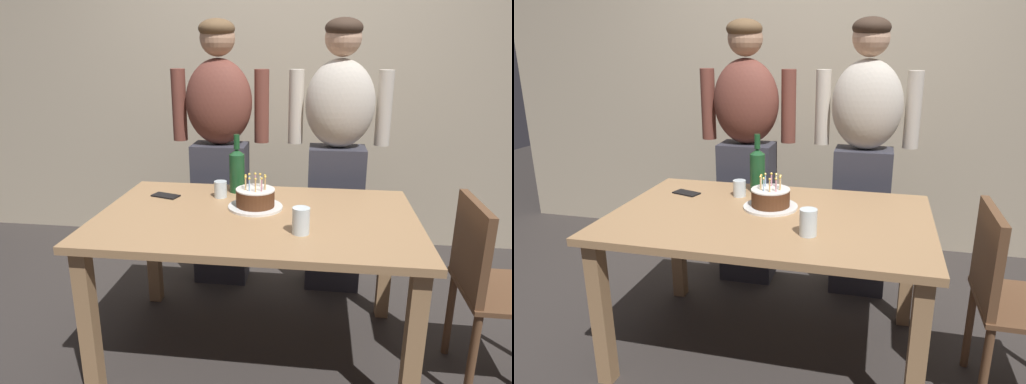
% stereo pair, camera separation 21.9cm
% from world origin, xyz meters
% --- Properties ---
extents(ground_plane, '(10.00, 10.00, 0.00)m').
position_xyz_m(ground_plane, '(0.00, 0.00, 0.00)').
color(ground_plane, '#332D2B').
extents(back_wall, '(5.20, 0.10, 2.60)m').
position_xyz_m(back_wall, '(0.00, 1.55, 1.30)').
color(back_wall, tan).
rests_on(back_wall, ground_plane).
extents(dining_table, '(1.50, 0.96, 0.74)m').
position_xyz_m(dining_table, '(0.00, 0.00, 0.64)').
color(dining_table, '#A37A51').
rests_on(dining_table, ground_plane).
extents(birthday_cake, '(0.27, 0.27, 0.17)m').
position_xyz_m(birthday_cake, '(-0.02, 0.09, 0.79)').
color(birthday_cake, white).
rests_on(birthday_cake, dining_table).
extents(water_glass_near, '(0.07, 0.07, 0.12)m').
position_xyz_m(water_glass_near, '(0.22, -0.21, 0.80)').
color(water_glass_near, silver).
rests_on(water_glass_near, dining_table).
extents(water_glass_far, '(0.07, 0.07, 0.09)m').
position_xyz_m(water_glass_far, '(-0.22, 0.24, 0.78)').
color(water_glass_far, silver).
rests_on(water_glass_far, dining_table).
extents(wine_bottle, '(0.08, 0.08, 0.32)m').
position_xyz_m(wine_bottle, '(-0.15, 0.35, 0.87)').
color(wine_bottle, '#194723').
rests_on(wine_bottle, dining_table).
extents(cell_phone, '(0.16, 0.11, 0.01)m').
position_xyz_m(cell_phone, '(-0.52, 0.21, 0.74)').
color(cell_phone, black).
rests_on(cell_phone, dining_table).
extents(person_man_bearded, '(0.61, 0.27, 1.66)m').
position_xyz_m(person_man_bearded, '(-0.33, 0.76, 0.87)').
color(person_man_bearded, '#33333D').
rests_on(person_man_bearded, ground_plane).
extents(person_woman_cardigan, '(0.61, 0.27, 1.66)m').
position_xyz_m(person_woman_cardigan, '(0.40, 0.76, 0.87)').
color(person_woman_cardigan, '#33333D').
rests_on(person_woman_cardigan, ground_plane).
extents(dining_chair, '(0.42, 0.42, 0.87)m').
position_xyz_m(dining_chair, '(1.05, -0.09, 0.52)').
color(dining_chair, brown).
rests_on(dining_chair, ground_plane).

